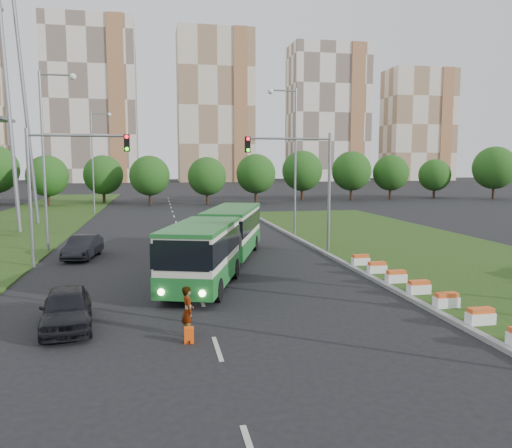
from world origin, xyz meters
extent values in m
plane|color=black|center=(0.00, 0.00, 0.00)|extent=(360.00, 360.00, 0.00)
cube|color=#224112|center=(13.00, 8.00, 0.07)|extent=(14.00, 60.00, 0.15)
cube|color=gray|center=(6.05, 8.00, 0.09)|extent=(0.30, 60.00, 0.18)
cube|color=#224112|center=(-18.00, 25.00, 0.05)|extent=(12.00, 110.00, 0.10)
cylinder|color=gray|center=(6.40, 10.00, 4.00)|extent=(0.20, 0.20, 8.00)
cylinder|color=gray|center=(3.65, 10.00, 7.60)|extent=(5.50, 0.14, 0.14)
cube|color=black|center=(0.90, 10.00, 7.20)|extent=(0.32, 0.32, 1.00)
cylinder|color=gray|center=(-12.00, 9.00, 4.00)|extent=(0.20, 0.20, 8.00)
cylinder|color=gray|center=(-9.25, 9.00, 7.60)|extent=(5.50, 0.14, 0.14)
cube|color=black|center=(-6.50, 9.00, 7.20)|extent=(0.32, 0.32, 1.00)
cube|color=silver|center=(-25.00, 150.00, 26.00)|extent=(28.00, 15.00, 52.00)
cube|color=beige|center=(15.00, 150.00, 25.00)|extent=(25.00, 15.00, 50.00)
cube|color=silver|center=(55.00, 150.00, 23.50)|extent=(27.00, 15.00, 47.00)
cube|color=beige|center=(90.00, 150.00, 20.00)|extent=(24.00, 14.00, 40.00)
cube|color=beige|center=(-1.57, 1.56, 1.77)|extent=(2.52, 6.97, 2.73)
cube|color=beige|center=(-1.57, 10.49, 1.77)|extent=(2.52, 8.48, 2.73)
cylinder|color=black|center=(-1.57, 5.64, 1.72)|extent=(2.52, 1.26, 2.52)
cube|color=#1C6528|center=(-1.57, 1.56, 0.86)|extent=(2.60, 7.02, 0.96)
cube|color=#1C6528|center=(-1.57, 10.49, 0.86)|extent=(2.60, 8.53, 0.96)
cube|color=black|center=(-1.57, 1.56, 2.22)|extent=(2.60, 7.02, 1.06)
cube|color=black|center=(-1.57, 10.49, 2.22)|extent=(2.60, 8.53, 1.06)
imported|color=black|center=(-8.16, -2.84, 0.74)|extent=(2.30, 4.54, 1.48)
imported|color=black|center=(-9.55, 11.32, 0.72)|extent=(2.17, 4.55, 1.44)
imported|color=gray|center=(-3.85, -4.53, 0.88)|extent=(0.49, 0.68, 1.76)
cube|color=#FF500D|center=(-3.87, -5.29, 0.27)|extent=(0.31, 0.27, 0.53)
cylinder|color=black|center=(-3.87, -5.42, 0.06)|extent=(0.04, 0.12, 0.12)
camera|label=1|loc=(-4.80, -21.57, 5.98)|focal=35.00mm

